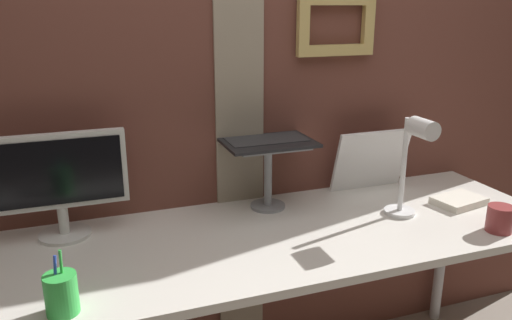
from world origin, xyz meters
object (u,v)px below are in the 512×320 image
object	(u,v)px
monitor	(58,177)
coffee_mug	(500,219)
whiteboard_panel	(371,160)
laptop	(263,125)
pen_cup	(61,294)
desk_lamp	(413,157)

from	to	relation	value
monitor	coffee_mug	world-z (taller)	monitor
whiteboard_panel	coffee_mug	world-z (taller)	whiteboard_panel
monitor	whiteboard_panel	xyz separation A→B (m)	(1.26, 0.04, -0.08)
laptop	pen_cup	xyz separation A→B (m)	(-0.78, -0.56, -0.27)
laptop	desk_lamp	xyz separation A→B (m)	(0.46, -0.36, -0.08)
monitor	pen_cup	size ratio (longest dim) A/B	2.58
pen_cup	coffee_mug	world-z (taller)	pen_cup
monitor	pen_cup	xyz separation A→B (m)	(-0.01, -0.49, -0.16)
laptop	whiteboard_panel	xyz separation A→B (m)	(0.49, -0.03, -0.19)
laptop	desk_lamp	world-z (taller)	laptop
whiteboard_panel	coffee_mug	bearing A→B (deg)	-68.65
desk_lamp	pen_cup	xyz separation A→B (m)	(-1.24, -0.20, -0.19)
laptop	whiteboard_panel	bearing A→B (deg)	-3.22
laptop	desk_lamp	size ratio (longest dim) A/B	0.88
monitor	whiteboard_panel	distance (m)	1.27
monitor	desk_lamp	distance (m)	1.26
laptop	coffee_mug	distance (m)	0.94
whiteboard_panel	desk_lamp	world-z (taller)	desk_lamp
desk_lamp	coffee_mug	world-z (taller)	desk_lamp
whiteboard_panel	pen_cup	size ratio (longest dim) A/B	1.94
monitor	laptop	size ratio (longest dim) A/B	1.31
laptop	coffee_mug	size ratio (longest dim) A/B	2.65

